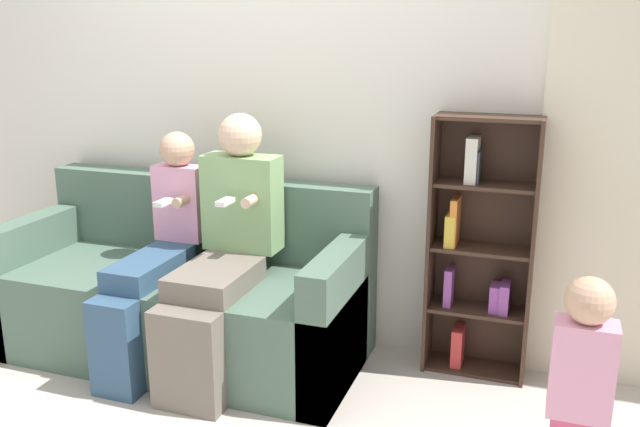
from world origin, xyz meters
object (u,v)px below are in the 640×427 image
(adult_seated, at_px, (224,244))
(toddler_standing, at_px, (581,380))
(couch, at_px, (185,296))
(bookshelf, at_px, (479,247))
(child_seated, at_px, (154,252))

(adult_seated, xyz_separation_m, toddler_standing, (1.66, -0.39, -0.23))
(couch, height_order, bookshelf, bookshelf)
(couch, height_order, toddler_standing, couch)
(adult_seated, height_order, bookshelf, bookshelf)
(bookshelf, bearing_deg, couch, -167.39)
(adult_seated, bearing_deg, child_seated, -174.99)
(bookshelf, bearing_deg, child_seated, -162.89)
(adult_seated, bearing_deg, bookshelf, 20.78)
(couch, height_order, adult_seated, adult_seated)
(child_seated, xyz_separation_m, toddler_standing, (2.04, -0.36, -0.15))
(couch, height_order, child_seated, child_seated)
(toddler_standing, xyz_separation_m, bookshelf, (-0.48, 0.84, 0.20))
(toddler_standing, bearing_deg, child_seated, 169.96)
(child_seated, relative_size, toddler_standing, 1.39)
(adult_seated, distance_m, bookshelf, 1.26)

